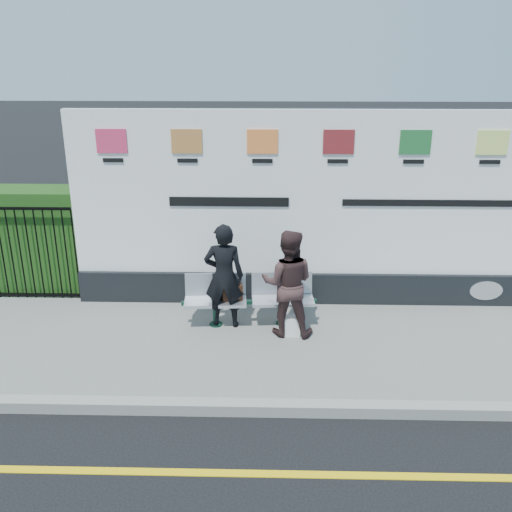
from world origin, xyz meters
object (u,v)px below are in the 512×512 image
Objects in this scene: billboard at (334,223)px; bench at (249,312)px; woman_right at (288,283)px; woman_left at (224,276)px.

bench is at bearing -145.92° from billboard.
billboard is at bearing -116.82° from woman_right.
woman_right is (0.90, -0.22, -0.01)m from woman_left.
billboard is 1.43m from woman_right.
bench is at bearing -18.68° from woman_right.
woman_right is at bearing 166.34° from woman_left.
woman_left is (-1.63, -0.89, -0.53)m from billboard.
billboard is 4.28× the size of bench.
woman_left is 0.93m from woman_right.
billboard reaches higher than woman_left.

